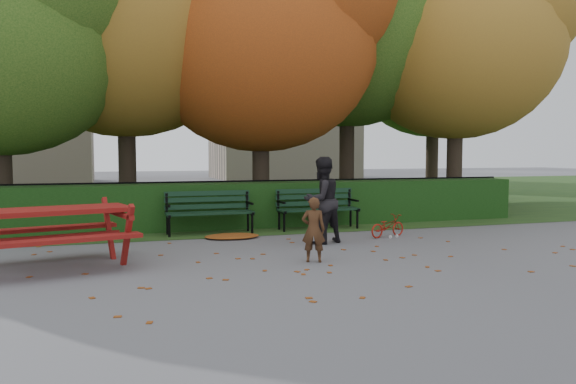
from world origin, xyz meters
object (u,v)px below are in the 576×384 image
object	(u,v)px
bench_right	(317,205)
adult	(322,200)
picnic_table	(55,222)
tree_g	(446,49)
child	(313,230)
tree_a	(11,19)
bench_left	(209,209)
tree_d	(364,4)
bicycle	(387,226)
tree_c	(276,28)
tree_b	(139,2)
tree_e	(472,31)

from	to	relation	value
bench_right	adult	size ratio (longest dim) A/B	1.12
picnic_table	bench_right	bearing A→B (deg)	14.37
tree_g	child	world-z (taller)	tree_g
tree_a	bench_left	size ratio (longest dim) A/B	4.16
tree_d	bicycle	xyz separation A→B (m)	(-1.89, -5.13, -5.76)
tree_c	bench_right	size ratio (longest dim) A/B	4.44
child	adult	xyz separation A→B (m)	(0.78, 1.62, 0.30)
tree_c	child	size ratio (longest dim) A/B	7.97
tree_a	tree_b	bearing A→B (deg)	23.05
picnic_table	adult	size ratio (longest dim) A/B	1.49
bench_right	bicycle	size ratio (longest dim) A/B	2.11
tree_d	bicycle	distance (m)	7.94
adult	tree_b	bearing A→B (deg)	-78.98
bench_left	tree_b	bearing A→B (deg)	110.58
bench_right	tree_d	bearing A→B (deg)	51.77
bench_left	picnic_table	bearing A→B (deg)	-134.29
bench_right	adult	bearing A→B (deg)	-108.42
tree_c	bench_left	world-z (taller)	tree_c
tree_g	child	size ratio (longest dim) A/B	8.52
bench_right	tree_a	bearing A→B (deg)	163.39
bench_left	tree_a	bearing A→B (deg)	154.24
tree_g	tree_d	bearing A→B (deg)	-150.39
tree_e	child	bearing A→B (deg)	-140.68
bench_left	picnic_table	size ratio (longest dim) A/B	0.75
tree_b	bicycle	xyz separation A→B (m)	(4.43, -4.65, -5.18)
tree_e	bench_right	world-z (taller)	tree_e
tree_e	tree_g	world-z (taller)	tree_g
bench_right	bicycle	world-z (taller)	bench_right
tree_c	bench_left	bearing A→B (deg)	-133.36
tree_a	adult	bearing A→B (deg)	-33.80
tree_c	bicycle	bearing A→B (deg)	-73.37
tree_e	bicycle	xyz separation A→B (m)	(-4.53, -3.67, -4.86)
tree_a	child	size ratio (longest dim) A/B	7.46
child	bicycle	distance (m)	3.01
bench_right	adult	xyz separation A→B (m)	(-0.64, -1.91, 0.28)
bench_left	child	distance (m)	3.67
tree_c	adult	bearing A→B (deg)	-95.07
picnic_table	tree_a	bearing A→B (deg)	89.52
bench_left	picnic_table	distance (m)	3.92
tree_a	adult	distance (m)	7.75
tree_d	bench_left	size ratio (longest dim) A/B	5.32
tree_a	tree_g	distance (m)	14.18
tree_g	bench_left	size ratio (longest dim) A/B	4.75
tree_c	picnic_table	world-z (taller)	tree_c
tree_d	bicycle	size ratio (longest dim) A/B	11.23
tree_c	tree_e	size ratio (longest dim) A/B	0.98
adult	child	bearing A→B (deg)	45.01
tree_d	tree_e	bearing A→B (deg)	-28.91
tree_c	bench_left	size ratio (longest dim) A/B	4.44
tree_g	bench_left	xyz separation A→B (m)	(-9.63, -6.06, -4.85)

